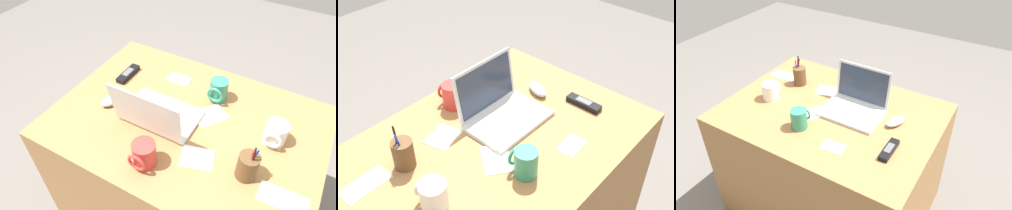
# 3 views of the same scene
# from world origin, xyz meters

# --- Properties ---
(ground_plane) EXTENTS (6.00, 6.00, 0.00)m
(ground_plane) POSITION_xyz_m (0.00, 0.00, 0.00)
(ground_plane) COLOR slate
(desk) EXTENTS (1.15, 0.83, 0.73)m
(desk) POSITION_xyz_m (0.00, 0.00, 0.36)
(desk) COLOR #9E7042
(desk) RESTS_ON ground
(laptop) EXTENTS (0.33, 0.25, 0.22)m
(laptop) POSITION_xyz_m (0.11, 0.07, 0.77)
(laptop) COLOR silver
(laptop) RESTS_ON desk
(computer_mouse) EXTENTS (0.10, 0.13, 0.04)m
(computer_mouse) POSITION_xyz_m (0.34, 0.07, 0.74)
(computer_mouse) COLOR silver
(computer_mouse) RESTS_ON desk
(coffee_mug_white) EXTENTS (0.09, 0.10, 0.11)m
(coffee_mug_white) POSITION_xyz_m (0.04, 0.28, 0.78)
(coffee_mug_white) COLOR #C63833
(coffee_mug_white) RESTS_ON desk
(coffee_mug_tall) EXTENTS (0.09, 0.10, 0.10)m
(coffee_mug_tall) POSITION_xyz_m (-0.36, -0.07, 0.77)
(coffee_mug_tall) COLOR white
(coffee_mug_tall) RESTS_ON desk
(coffee_mug_spare) EXTENTS (0.08, 0.09, 0.10)m
(coffee_mug_spare) POSITION_xyz_m (-0.06, -0.19, 0.78)
(coffee_mug_spare) COLOR #338C6B
(coffee_mug_spare) RESTS_ON desk
(cordless_phone) EXTENTS (0.05, 0.15, 0.03)m
(cordless_phone) POSITION_xyz_m (0.40, -0.13, 0.74)
(cordless_phone) COLOR black
(cordless_phone) RESTS_ON desk
(pen_holder) EXTENTS (0.08, 0.08, 0.18)m
(pen_holder) POSITION_xyz_m (-0.31, 0.14, 0.78)
(pen_holder) COLOR brown
(pen_holder) RESTS_ON desk
(paper_note_near_laptop) EXTENTS (0.15, 0.13, 0.00)m
(paper_note_near_laptop) POSITION_xyz_m (-0.13, 0.16, 0.73)
(paper_note_near_laptop) COLOR white
(paper_note_near_laptop) RESTS_ON desk
(paper_note_left) EXTENTS (0.17, 0.09, 0.00)m
(paper_note_left) POSITION_xyz_m (-0.46, 0.17, 0.73)
(paper_note_left) COLOR white
(paper_note_left) RESTS_ON desk
(paper_note_right) EXTENTS (0.12, 0.08, 0.00)m
(paper_note_right) POSITION_xyz_m (0.16, -0.23, 0.73)
(paper_note_right) COLOR white
(paper_note_right) RESTS_ON desk
(paper_note_front) EXTENTS (0.17, 0.18, 0.00)m
(paper_note_front) POSITION_xyz_m (-0.08, -0.07, 0.73)
(paper_note_front) COLOR white
(paper_note_front) RESTS_ON desk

